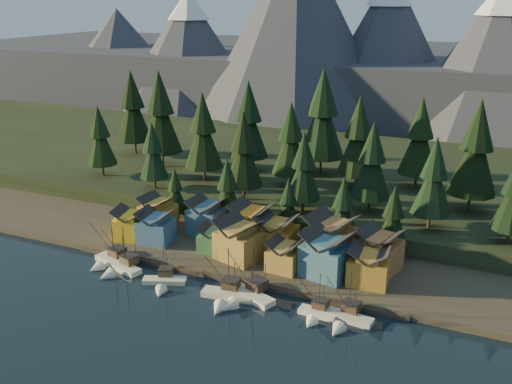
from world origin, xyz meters
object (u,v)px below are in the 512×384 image
at_px(boat_2, 163,277).
at_px(house_front_0, 131,223).
at_px(house_back_1, 206,216).
at_px(boat_6, 346,313).
at_px(house_front_1, 156,226).
at_px(house_back_0, 158,211).
at_px(boat_1, 120,263).
at_px(boat_4, 245,290).
at_px(boat_3, 226,291).
at_px(boat_0, 108,255).
at_px(boat_5, 316,308).

bearing_deg(boat_2, house_front_0, 119.33).
bearing_deg(house_back_1, house_front_0, -144.71).
relative_size(boat_2, house_back_1, 1.12).
height_order(boat_6, house_front_0, boat_6).
height_order(house_front_1, house_back_0, house_back_0).
height_order(boat_1, boat_4, boat_4).
bearing_deg(house_front_1, boat_3, -35.79).
distance_m(boat_2, boat_6, 40.38).
xyz_separation_m(boat_6, house_back_1, (-43.82, 24.61, 4.33)).
bearing_deg(boat_0, boat_5, 10.55).
distance_m(boat_6, house_front_1, 54.74).
bearing_deg(boat_3, house_back_0, 135.95).
distance_m(boat_2, house_back_1, 26.68).
relative_size(boat_4, boat_6, 1.16).
bearing_deg(house_front_0, boat_3, -37.28).
height_order(house_front_0, house_back_1, house_back_1).
xyz_separation_m(boat_5, house_back_0, (-51.35, 22.93, 4.16)).
bearing_deg(house_front_0, boat_2, -51.64).
height_order(boat_3, house_front_0, boat_3).
bearing_deg(boat_2, boat_3, -22.66).
height_order(boat_5, house_back_1, house_back_1).
bearing_deg(boat_6, boat_2, -170.95).
relative_size(boat_5, house_front_1, 1.16).
relative_size(boat_0, boat_3, 0.97).
relative_size(boat_0, boat_6, 1.06).
xyz_separation_m(boat_2, boat_6, (40.35, 1.47, 0.15)).
bearing_deg(boat_1, boat_2, 9.85).
xyz_separation_m(boat_2, boat_4, (18.93, 1.42, 0.38)).
xyz_separation_m(boat_3, boat_4, (3.55, 1.69, 0.04)).
distance_m(boat_0, boat_4, 36.36).
height_order(boat_6, house_back_0, house_back_0).
relative_size(boat_0, boat_5, 1.20).
relative_size(boat_1, boat_5, 1.18).
xyz_separation_m(boat_2, house_back_1, (-3.46, 26.07, 4.48)).
distance_m(boat_3, boat_5, 19.30).
xyz_separation_m(boat_2, house_front_1, (-12.27, 16.04, 3.97)).
bearing_deg(house_back_1, house_front_1, -129.26).
bearing_deg(boat_4, house_front_0, -179.48).
relative_size(house_front_0, house_back_0, 1.06).
height_order(boat_0, boat_6, boat_0).
bearing_deg(boat_1, house_back_0, 116.57).
xyz_separation_m(boat_1, house_front_1, (0.27, 14.67, 3.53)).
bearing_deg(house_front_0, boat_1, -77.22).
bearing_deg(house_front_1, boat_4, -30.37).
xyz_separation_m(boat_3, house_front_1, (-27.66, 16.31, 3.63)).
bearing_deg(boat_0, house_back_1, 71.67).
height_order(boat_6, house_front_1, boat_6).
distance_m(boat_5, boat_6, 5.73).
bearing_deg(house_back_1, boat_0, -119.64).
bearing_deg(boat_1, house_back_1, 85.91).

